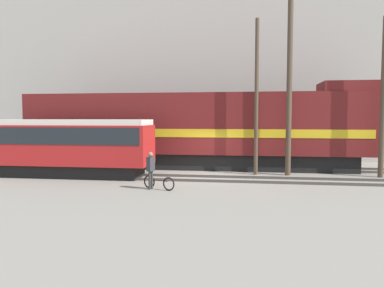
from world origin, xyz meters
name	(u,v)px	position (x,y,z in m)	size (l,w,h in m)	color
ground_plane	(205,177)	(0.00, 0.00, 0.00)	(120.00, 120.00, 0.00)	gray
track_near	(203,178)	(0.00, -1.05, 0.07)	(60.00, 1.50, 0.14)	#47423D
track_far	(211,167)	(0.00, 3.36, 0.07)	(60.00, 1.51, 0.14)	#47423D
building_backdrop	(221,71)	(0.00, 11.40, 7.14)	(49.11, 6.00, 14.28)	#B7B2A8
freight_locomotive	(195,129)	(-1.07, 3.36, 2.50)	(21.67, 3.04, 5.37)	black
streetcar	(69,144)	(-7.45, -1.05, 1.80)	(9.11, 2.54, 3.15)	black
bicycle	(159,183)	(-1.68, -4.03, 0.31)	(1.59, 0.78, 0.68)	black
person	(151,167)	(-2.06, -4.02, 1.03)	(0.34, 0.42, 1.70)	#333333
utility_pole_left	(256,97)	(2.76, 1.15, 4.39)	(0.22, 0.22, 8.78)	#4C3D2D
utility_pole_center	(289,88)	(4.55, 1.15, 4.92)	(0.30, 0.30, 9.84)	#4C3D2D
utility_pole_right	(383,98)	(9.49, 1.15, 4.32)	(0.29, 0.29, 8.65)	#4C3D2D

